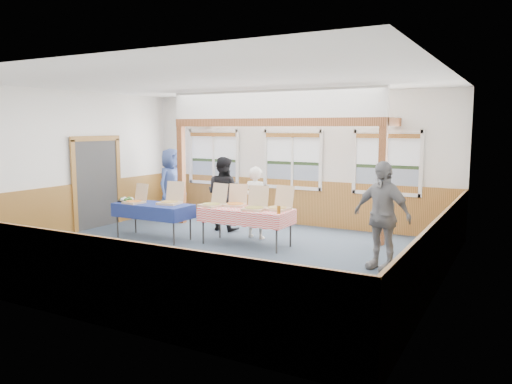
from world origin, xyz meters
TOP-DOWN VIEW (x-y plane):
  - floor at (0.00, 0.00)m, footprint 8.00×8.00m
  - ceiling at (0.00, 0.00)m, footprint 8.00×8.00m
  - wall_back at (0.00, 3.50)m, footprint 8.00×0.00m
  - wall_front at (0.00, -3.50)m, footprint 8.00×0.00m
  - wall_left at (-4.00, 0.00)m, footprint 0.00×8.00m
  - wall_right at (4.00, 0.00)m, footprint 0.00×8.00m
  - wainscot_back at (0.00, 3.48)m, footprint 7.98×0.05m
  - wainscot_front at (0.00, -3.48)m, footprint 7.98×0.05m
  - wainscot_left at (-3.98, 0.00)m, footprint 0.05×6.98m
  - wainscot_right at (3.98, 0.00)m, footprint 0.05×6.98m
  - cased_opening at (-3.96, 0.90)m, footprint 0.06×1.30m
  - window_left at (-2.30, 3.46)m, footprint 1.56×0.10m
  - window_mid at (0.00, 3.46)m, footprint 1.56×0.10m
  - window_right at (2.30, 3.46)m, footprint 1.56×0.10m
  - post_left at (-2.50, 2.30)m, footprint 0.15×0.15m
  - post_right at (2.50, 2.30)m, footprint 0.15×0.15m
  - cross_beam at (0.00, 2.30)m, footprint 5.15×0.18m
  - table_left at (-1.94, 0.53)m, footprint 1.82×1.08m
  - table_right at (0.12, 0.96)m, footprint 2.03×1.47m
  - pizza_box_a at (-2.33, 0.43)m, footprint 0.43×0.50m
  - pizza_box_b at (-1.59, 0.70)m, footprint 0.49×0.57m
  - pizza_box_c at (-0.62, 0.87)m, footprint 0.51×0.58m
  - pizza_box_d at (-0.24, 1.15)m, footprint 0.51×0.57m
  - pizza_box_e at (0.36, 0.89)m, footprint 0.50×0.57m
  - pizza_box_f at (0.77, 1.11)m, footprint 0.49×0.57m
  - veggie_tray at (-2.69, 0.53)m, footprint 0.39×0.39m
  - drink_glass at (0.97, 0.71)m, footprint 0.07×0.07m
  - woman_white at (-0.03, 1.63)m, footprint 0.57×0.38m
  - woman_black at (-1.11, 2.04)m, footprint 0.86×0.69m
  - man_blue at (-3.03, 2.56)m, footprint 0.61×0.91m
  - person_grey at (2.96, 0.56)m, footprint 1.16×0.77m

SIDE VIEW (x-z plane):
  - floor at x=0.00m, z-range 0.00..0.00m
  - wainscot_back at x=0.00m, z-range 0.00..1.10m
  - wainscot_front at x=0.00m, z-range 0.00..1.10m
  - wainscot_left at x=-3.98m, z-range 0.00..1.10m
  - wainscot_right at x=3.98m, z-range 0.00..1.10m
  - table_left at x=-1.94m, z-range 0.32..1.08m
  - table_right at x=0.12m, z-range 0.32..1.08m
  - woman_white at x=-0.03m, z-range 0.00..1.55m
  - veggie_tray at x=-2.69m, z-range 0.74..0.83m
  - pizza_box_a at x=-2.33m, z-range 0.62..1.02m
  - pizza_box_d at x=-0.24m, z-range 0.61..1.04m
  - pizza_box_c at x=-0.62m, z-range 0.60..1.05m
  - pizza_box_e at x=0.36m, z-range 0.60..1.06m
  - pizza_box_b at x=-1.59m, z-range 0.60..1.06m
  - pizza_box_f at x=0.77m, z-range 0.59..1.06m
  - drink_glass at x=0.97m, z-range 0.76..0.91m
  - woman_black at x=-1.11m, z-range 0.00..1.71m
  - person_grey at x=2.96m, z-range 0.00..1.83m
  - man_blue at x=-3.03m, z-range 0.00..1.84m
  - cased_opening at x=-3.96m, z-range 0.00..2.10m
  - post_left at x=-2.50m, z-range 0.00..2.40m
  - post_right at x=2.50m, z-range 0.00..2.40m
  - wall_back at x=0.00m, z-range -2.40..5.60m
  - wall_front at x=0.00m, z-range -2.40..5.60m
  - wall_left at x=-4.00m, z-range -2.40..5.60m
  - wall_right at x=4.00m, z-range -2.40..5.60m
  - window_left at x=-2.30m, z-range 0.95..2.41m
  - window_mid at x=0.00m, z-range 0.95..2.41m
  - window_right at x=2.30m, z-range 0.95..2.41m
  - cross_beam at x=0.00m, z-range 2.40..2.58m
  - ceiling at x=0.00m, z-range 3.20..3.20m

